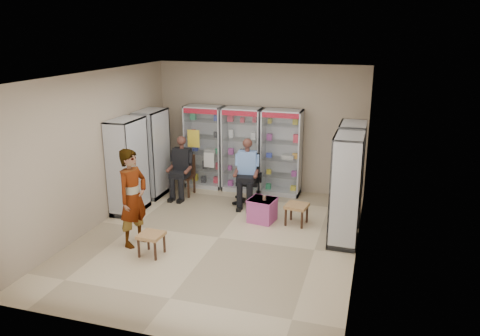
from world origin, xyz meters
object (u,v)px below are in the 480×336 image
(cabinet_left_far, at_px, (152,153))
(cabinet_left_near, at_px, (128,166))
(office_chair, at_px, (248,179))
(woven_stool_a, at_px, (296,214))
(cabinet_back_right, at_px, (281,153))
(pink_trunk, at_px, (262,210))
(woven_stool_b, at_px, (152,244))
(cabinet_back_left, at_px, (205,147))
(cabinet_right_near, at_px, (346,190))
(cabinet_back_mid, at_px, (242,150))
(cabinet_right_far, at_px, (350,172))
(wooden_chair, at_px, (184,175))
(seated_shopkeeper, at_px, (247,174))
(standing_man, at_px, (133,198))

(cabinet_left_far, distance_m, cabinet_left_near, 1.10)
(office_chair, distance_m, woven_stool_a, 1.56)
(cabinet_back_right, height_order, woven_stool_a, cabinet_back_right)
(pink_trunk, relative_size, woven_stool_b, 1.24)
(cabinet_back_left, xyz_separation_m, cabinet_right_near, (3.53, -2.23, 0.00))
(cabinet_back_right, distance_m, office_chair, 1.09)
(cabinet_back_mid, distance_m, cabinet_right_far, 2.82)
(cabinet_back_left, relative_size, woven_stool_a, 4.79)
(cabinet_back_left, xyz_separation_m, wooden_chair, (-0.25, -0.73, -0.53))
(cabinet_left_far, bearing_deg, pink_trunk, 74.15)
(cabinet_right_near, bearing_deg, cabinet_back_right, 36.16)
(cabinet_back_left, distance_m, pink_trunk, 2.67)
(office_chair, bearing_deg, seated_shopkeeper, -97.15)
(cabinet_left_far, relative_size, wooden_chair, 2.13)
(cabinet_right_near, xyz_separation_m, pink_trunk, (-1.64, 0.50, -0.76))
(cabinet_back_left, xyz_separation_m, cabinet_back_mid, (0.95, 0.00, 0.00))
(office_chair, bearing_deg, pink_trunk, -65.68)
(cabinet_back_left, bearing_deg, wooden_chair, -108.90)
(woven_stool_b, distance_m, standing_man, 0.90)
(cabinet_left_far, bearing_deg, cabinet_right_near, 73.75)
(cabinet_left_near, distance_m, woven_stool_a, 3.61)
(wooden_chair, relative_size, standing_man, 0.53)
(seated_shopkeeper, distance_m, pink_trunk, 1.13)
(seated_shopkeeper, height_order, woven_stool_b, seated_shopkeeper)
(pink_trunk, bearing_deg, wooden_chair, 154.92)
(cabinet_right_far, bearing_deg, pink_trunk, 110.03)
(cabinet_left_far, relative_size, standing_man, 1.13)
(cabinet_back_mid, bearing_deg, cabinet_right_far, -23.65)
(cabinet_back_right, xyz_separation_m, wooden_chair, (-2.15, -0.73, -0.53))
(pink_trunk, distance_m, woven_stool_a, 0.69)
(cabinet_back_right, height_order, cabinet_left_far, same)
(cabinet_back_mid, bearing_deg, cabinet_back_left, 180.00)
(cabinet_back_mid, height_order, cabinet_right_far, same)
(standing_man, bearing_deg, cabinet_back_mid, -3.70)
(office_chair, xyz_separation_m, woven_stool_b, (-0.90, -2.90, -0.35))
(cabinet_left_near, xyz_separation_m, standing_man, (0.87, -1.37, -0.11))
(cabinet_left_far, distance_m, office_chair, 2.30)
(cabinet_right_far, distance_m, pink_trunk, 1.91)
(woven_stool_b, bearing_deg, seated_shopkeeper, 72.40)
(cabinet_back_mid, xyz_separation_m, office_chair, (0.38, -0.81, -0.45))
(wooden_chair, height_order, woven_stool_a, wooden_chair)
(cabinet_left_far, xyz_separation_m, cabinet_left_near, (0.00, -1.10, 0.00))
(cabinet_back_right, distance_m, woven_stool_b, 4.08)
(seated_shopkeeper, bearing_deg, standing_man, -125.82)
(cabinet_back_mid, distance_m, office_chair, 1.00)
(cabinet_back_left, bearing_deg, cabinet_back_right, 0.00)
(seated_shopkeeper, bearing_deg, cabinet_right_near, -38.92)
(cabinet_back_left, relative_size, cabinet_left_far, 1.00)
(office_chair, height_order, standing_man, standing_man)
(cabinet_back_mid, bearing_deg, woven_stool_b, -98.10)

